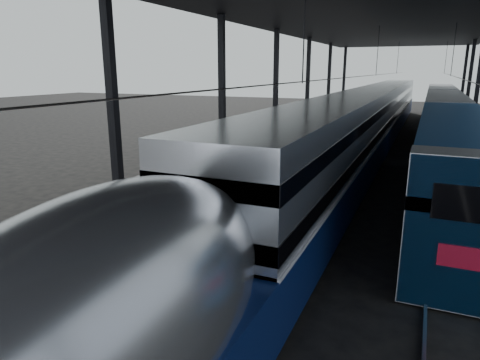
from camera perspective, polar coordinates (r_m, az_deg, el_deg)
The scene contains 8 objects.
ground at distance 12.13m, azimuth -8.89°, elevation -14.68°, with size 160.00×160.00×0.00m, color black.
platform at distance 30.80m, azimuth 5.64°, elevation 4.38°, with size 6.00×80.00×1.00m, color #4C4C4F.
yellow_strip at distance 29.98m, azimuth 10.77°, elevation 4.90°, with size 0.30×80.00×0.01m, color orange.
rails at distance 29.45m, azimuth 20.58°, elevation 2.22°, with size 6.52×80.00×0.16m.
canopy at distance 29.29m, azimuth 16.85°, elevation 20.27°, with size 18.00×75.00×9.47m.
tgv_train at distance 32.04m, azimuth 16.74°, elevation 7.16°, with size 3.16×65.20×4.53m.
second_train at distance 38.18m, azimuth 25.49°, elevation 7.31°, with size 2.89×56.05×3.98m.
child at distance 11.51m, azimuth -19.60°, elevation -8.74°, with size 0.37×0.24×1.01m, color #502A1A.
Camera 1 is at (5.86, -8.84, 5.88)m, focal length 32.00 mm.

